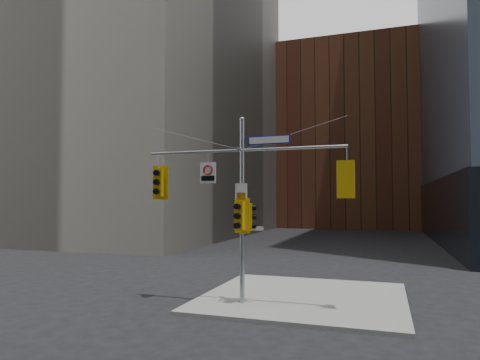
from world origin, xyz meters
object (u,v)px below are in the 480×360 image
Objects in this scene: traffic_light_west_arm at (159,182)px; traffic_light_east_arm at (347,179)px; traffic_light_pole_side at (250,217)px; street_sign_blade at (269,140)px; signal_assembly at (242,191)px; traffic_light_pole_front at (240,216)px; regulatory_sign_arm at (208,172)px.

traffic_light_west_arm reaches higher than traffic_light_east_arm.
street_sign_blade is (0.75, -0.01, 2.93)m from traffic_light_pole_side.
signal_assembly reaches higher than traffic_light_pole_front.
signal_assembly is 3.97m from traffic_light_east_arm.
signal_assembly is 2.21m from street_sign_blade.
traffic_light_pole_front is at bearing -11.40° from regulatory_sign_arm.
traffic_light_west_arm is 1.35× the size of traffic_light_pole_side.
street_sign_blade reaches higher than traffic_light_pole_front.
signal_assembly reaches higher than traffic_light_east_arm.
traffic_light_pole_side is 0.43m from traffic_light_pole_front.
signal_assembly is at bearing 81.30° from traffic_light_pole_side.
traffic_light_pole_side is (-3.63, 0.02, -1.38)m from traffic_light_east_arm.
traffic_light_west_arm is 1.70× the size of regulatory_sign_arm.
traffic_light_pole_front is at bearing 13.39° from traffic_light_east_arm.
traffic_light_east_arm is at bearing -101.75° from traffic_light_pole_side.
regulatory_sign_arm is at bearing -177.39° from street_sign_blade.
street_sign_blade is (1.07, 0.27, 2.89)m from traffic_light_pole_front.
traffic_light_west_arm is at bearing 9.42° from traffic_light_east_arm.
signal_assembly reaches higher than traffic_light_pole_side.
regulatory_sign_arm is (2.23, -0.03, 0.38)m from traffic_light_west_arm.
signal_assembly is at bearing 9.53° from traffic_light_east_arm.
traffic_light_west_arm is at bearing 179.78° from signal_assembly.
signal_assembly reaches higher than street_sign_blade.
street_sign_blade is at bearing -102.49° from traffic_light_pole_side.
traffic_light_pole_front is 2.24m from regulatory_sign_arm.
traffic_light_west_arm is (-3.65, 0.01, 0.38)m from signal_assembly.
traffic_light_pole_side is at bearing 51.62° from traffic_light_pole_front.
regulatory_sign_arm is (-2.50, -0.02, -1.17)m from street_sign_blade.
street_sign_blade is at bearing 24.46° from traffic_light_pole_front.
traffic_light_pole_side is 0.79× the size of traffic_light_pole_front.
traffic_light_east_arm is 3.27m from street_sign_blade.
traffic_light_west_arm is 4.20m from traffic_light_pole_side.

